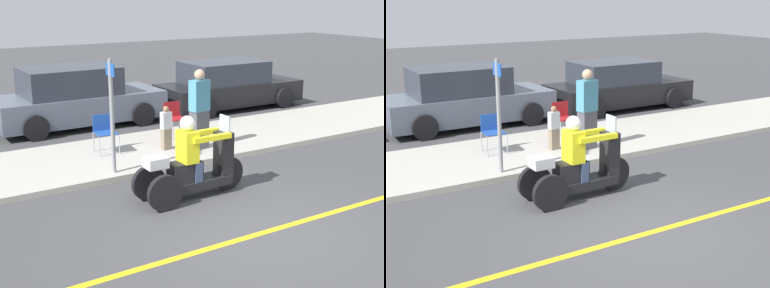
{
  "view_description": "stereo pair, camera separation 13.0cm",
  "coord_description": "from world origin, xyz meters",
  "views": [
    {
      "loc": [
        -4.88,
        -5.69,
        3.5
      ],
      "look_at": [
        -0.22,
        1.8,
        0.98
      ],
      "focal_mm": 50.0,
      "sensor_mm": 36.0,
      "label": 1
    },
    {
      "loc": [
        -4.77,
        -5.76,
        3.5
      ],
      "look_at": [
        -0.22,
        1.8,
        0.98
      ],
      "focal_mm": 50.0,
      "sensor_mm": 36.0,
      "label": 2
    }
  ],
  "objects": [
    {
      "name": "folding_chair_curbside",
      "position": [
        -0.57,
        4.84,
        0.62
      ],
      "size": [
        0.5,
        0.5,
        0.82
      ],
      "color": "#A5A8AD",
      "rests_on": "sidewalk_strip"
    },
    {
      "name": "folding_chair_set_back",
      "position": [
        1.4,
        5.22,
        0.62
      ],
      "size": [
        0.47,
        0.47,
        0.82
      ],
      "color": "#A5A8AD",
      "rests_on": "sidewalk_strip"
    },
    {
      "name": "sidewalk_strip",
      "position": [
        0.0,
        4.6,
        0.06
      ],
      "size": [
        28.0,
        2.8,
        0.12
      ],
      "color": "#B2ADA3",
      "rests_on": "ground"
    },
    {
      "name": "motorcycle_trike",
      "position": [
        -0.22,
        1.8,
        0.54
      ],
      "size": [
        2.09,
        0.68,
        1.49
      ],
      "color": "black",
      "rests_on": "ground"
    },
    {
      "name": "ground_plane",
      "position": [
        0.0,
        0.0,
        0.0
      ],
      "size": [
        60.0,
        60.0,
        0.0
      ],
      "primitive_type": "plane",
      "color": "#424244"
    },
    {
      "name": "parked_car_lot_center",
      "position": [
        -0.09,
        7.88,
        0.75
      ],
      "size": [
        4.45,
        2.02,
        1.6
      ],
      "color": "slate",
      "rests_on": "ground"
    },
    {
      "name": "spectator_end_of_line",
      "position": [
        0.66,
        4.3,
        0.59
      ],
      "size": [
        0.24,
        0.16,
        0.98
      ],
      "color": "gray",
      "rests_on": "sidewalk_strip"
    },
    {
      "name": "street_sign",
      "position": [
        -0.97,
        3.45,
        1.32
      ],
      "size": [
        0.08,
        0.36,
        2.2
      ],
      "color": "gray",
      "rests_on": "sidewalk_strip"
    },
    {
      "name": "lane_stripe",
      "position": [
        -0.22,
        0.0,
        0.0
      ],
      "size": [
        24.0,
        0.12,
        0.01
      ],
      "color": "gold",
      "rests_on": "ground"
    },
    {
      "name": "parked_car_lot_right",
      "position": [
        4.71,
        7.64,
        0.69
      ],
      "size": [
        4.48,
        2.03,
        1.46
      ],
      "color": "black",
      "rests_on": "ground"
    },
    {
      "name": "spectator_far_back",
      "position": [
        1.33,
        3.99,
        0.98
      ],
      "size": [
        0.46,
        0.32,
        1.77
      ],
      "color": "#515156",
      "rests_on": "sidewalk_strip"
    }
  ]
}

